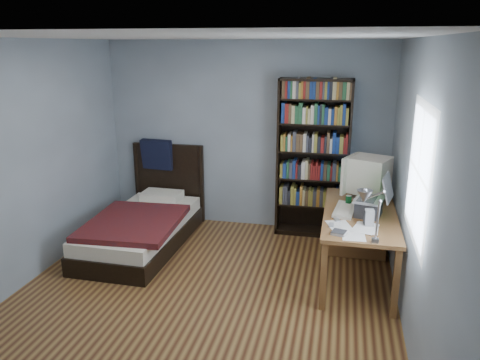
{
  "coord_description": "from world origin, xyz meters",
  "views": [
    {
      "loc": [
        1.27,
        -3.96,
        2.44
      ],
      "look_at": [
        0.23,
        0.74,
        1.04
      ],
      "focal_mm": 35.0,
      "sensor_mm": 36.0,
      "label": 1
    }
  ],
  "objects_px": {
    "crt_monitor": "(367,175)",
    "bookshelf": "(313,159)",
    "laptop": "(371,205)",
    "desk_lamp": "(367,202)",
    "desk": "(357,224)",
    "speaker": "(369,218)",
    "soda_can": "(349,201)",
    "keyboard": "(345,210)",
    "bed": "(144,224)"
  },
  "relations": [
    {
      "from": "speaker",
      "to": "soda_can",
      "type": "bearing_deg",
      "value": 103.41
    },
    {
      "from": "bookshelf",
      "to": "desk",
      "type": "bearing_deg",
      "value": -47.27
    },
    {
      "from": "laptop",
      "to": "soda_can",
      "type": "distance_m",
      "value": 0.34
    },
    {
      "from": "desk_lamp",
      "to": "speaker",
      "type": "distance_m",
      "value": 0.89
    },
    {
      "from": "crt_monitor",
      "to": "speaker",
      "type": "relative_size",
      "value": 3.45
    },
    {
      "from": "speaker",
      "to": "soda_can",
      "type": "relative_size",
      "value": 1.41
    },
    {
      "from": "keyboard",
      "to": "bookshelf",
      "type": "height_order",
      "value": "bookshelf"
    },
    {
      "from": "laptop",
      "to": "speaker",
      "type": "distance_m",
      "value": 0.3
    },
    {
      "from": "laptop",
      "to": "bookshelf",
      "type": "bearing_deg",
      "value": 120.29
    },
    {
      "from": "speaker",
      "to": "soda_can",
      "type": "distance_m",
      "value": 0.59
    },
    {
      "from": "laptop",
      "to": "bookshelf",
      "type": "xyz_separation_m",
      "value": [
        -0.68,
        1.16,
        0.17
      ]
    },
    {
      "from": "soda_can",
      "to": "bed",
      "type": "xyz_separation_m",
      "value": [
        -2.49,
        0.11,
        -0.53
      ]
    },
    {
      "from": "soda_can",
      "to": "bed",
      "type": "relative_size",
      "value": 0.06
    },
    {
      "from": "bed",
      "to": "crt_monitor",
      "type": "bearing_deg",
      "value": 3.73
    },
    {
      "from": "crt_monitor",
      "to": "bookshelf",
      "type": "xyz_separation_m",
      "value": [
        -0.65,
        0.63,
        0.01
      ]
    },
    {
      "from": "keyboard",
      "to": "desk_lamp",
      "type": "bearing_deg",
      "value": -75.32
    },
    {
      "from": "desk",
      "to": "desk_lamp",
      "type": "relative_size",
      "value": 2.64
    },
    {
      "from": "bed",
      "to": "laptop",
      "type": "bearing_deg",
      "value": -7.69
    },
    {
      "from": "soda_can",
      "to": "bookshelf",
      "type": "height_order",
      "value": "bookshelf"
    },
    {
      "from": "laptop",
      "to": "bed",
      "type": "height_order",
      "value": "laptop"
    },
    {
      "from": "crt_monitor",
      "to": "speaker",
      "type": "distance_m",
      "value": 0.86
    },
    {
      "from": "speaker",
      "to": "laptop",
      "type": "bearing_deg",
      "value": 79.25
    },
    {
      "from": "keyboard",
      "to": "bed",
      "type": "relative_size",
      "value": 0.24
    },
    {
      "from": "crt_monitor",
      "to": "bookshelf",
      "type": "bearing_deg",
      "value": 135.96
    },
    {
      "from": "keyboard",
      "to": "speaker",
      "type": "xyz_separation_m",
      "value": [
        0.23,
        -0.37,
        0.07
      ]
    },
    {
      "from": "bed",
      "to": "desk_lamp",
      "type": "bearing_deg",
      "value": -28.99
    },
    {
      "from": "bookshelf",
      "to": "speaker",
      "type": "bearing_deg",
      "value": -65.9
    },
    {
      "from": "laptop",
      "to": "desk_lamp",
      "type": "relative_size",
      "value": 0.71
    },
    {
      "from": "crt_monitor",
      "to": "bed",
      "type": "height_order",
      "value": "crt_monitor"
    },
    {
      "from": "desk_lamp",
      "to": "keyboard",
      "type": "xyz_separation_m",
      "value": [
        -0.15,
        1.14,
        -0.49
      ]
    },
    {
      "from": "bed",
      "to": "speaker",
      "type": "bearing_deg",
      "value": -13.93
    },
    {
      "from": "keyboard",
      "to": "crt_monitor",
      "type": "bearing_deg",
      "value": 71.67
    },
    {
      "from": "keyboard",
      "to": "bed",
      "type": "xyz_separation_m",
      "value": [
        -2.45,
        0.3,
        -0.49
      ]
    },
    {
      "from": "bookshelf",
      "to": "soda_can",
      "type": "bearing_deg",
      "value": -63.19
    },
    {
      "from": "desk",
      "to": "soda_can",
      "type": "height_order",
      "value": "soda_can"
    },
    {
      "from": "desk_lamp",
      "to": "bed",
      "type": "xyz_separation_m",
      "value": [
        -2.6,
        1.44,
        -0.98
      ]
    },
    {
      "from": "crt_monitor",
      "to": "laptop",
      "type": "relative_size",
      "value": 1.3
    },
    {
      "from": "desk_lamp",
      "to": "bed",
      "type": "relative_size",
      "value": 0.3
    },
    {
      "from": "desk_lamp",
      "to": "keyboard",
      "type": "distance_m",
      "value": 1.25
    },
    {
      "from": "desk_lamp",
      "to": "crt_monitor",
      "type": "bearing_deg",
      "value": 87.42
    },
    {
      "from": "desk",
      "to": "bed",
      "type": "relative_size",
      "value": 0.8
    },
    {
      "from": "laptop",
      "to": "desk_lamp",
      "type": "bearing_deg",
      "value": -95.66
    },
    {
      "from": "keyboard",
      "to": "bed",
      "type": "distance_m",
      "value": 2.51
    },
    {
      "from": "desk_lamp",
      "to": "soda_can",
      "type": "bearing_deg",
      "value": 94.87
    },
    {
      "from": "desk_lamp",
      "to": "bed",
      "type": "bearing_deg",
      "value": 151.01
    },
    {
      "from": "crt_monitor",
      "to": "desk_lamp",
      "type": "relative_size",
      "value": 0.92
    },
    {
      "from": "crt_monitor",
      "to": "bed",
      "type": "relative_size",
      "value": 0.28
    },
    {
      "from": "keyboard",
      "to": "speaker",
      "type": "distance_m",
      "value": 0.44
    },
    {
      "from": "crt_monitor",
      "to": "soda_can",
      "type": "distance_m",
      "value": 0.41
    },
    {
      "from": "soda_can",
      "to": "crt_monitor",
      "type": "bearing_deg",
      "value": 56.95
    }
  ]
}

